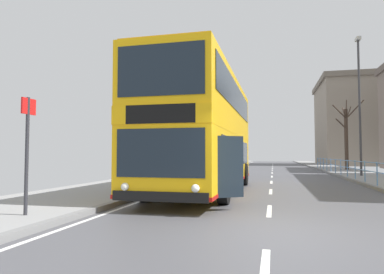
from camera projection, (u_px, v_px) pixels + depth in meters
ground at (229, 229)px, 6.64m from camera, size 15.80×140.00×0.20m
double_decker_bus_main at (205, 132)px, 13.59m from camera, size 3.28×10.86×4.48m
pedestrian_railing_far_kerb at (355, 166)px, 18.81m from camera, size 0.05×32.85×1.02m
bus_stop_sign_near at (27, 142)px, 7.65m from camera, size 0.08×0.44×2.60m
street_lamp_far_side at (359, 96)px, 21.98m from camera, size 0.28×0.60×8.86m
bare_tree_far_00 at (346, 135)px, 30.78m from camera, size 2.64×2.99×6.14m
background_building_02 at (372, 122)px, 49.05m from camera, size 14.52×13.99×12.17m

